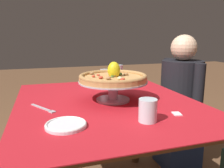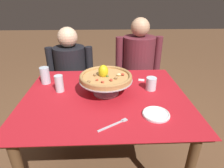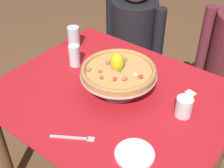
{
  "view_description": "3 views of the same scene",
  "coord_description": "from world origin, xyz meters",
  "px_view_note": "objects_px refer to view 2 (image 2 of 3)",
  "views": [
    {
      "loc": [
        1.18,
        -0.33,
        1.1
      ],
      "look_at": [
        0.05,
        0.02,
        0.85
      ],
      "focal_mm": 36.22,
      "sensor_mm": 36.0,
      "label": 1
    },
    {
      "loc": [
        -0.0,
        -1.2,
        1.42
      ],
      "look_at": [
        0.05,
        0.11,
        0.78
      ],
      "focal_mm": 30.25,
      "sensor_mm": 36.0,
      "label": 2
    },
    {
      "loc": [
        0.73,
        -0.96,
        1.74
      ],
      "look_at": [
        -0.02,
        0.02,
        0.78
      ],
      "focal_mm": 48.83,
      "sensor_mm": 36.0,
      "label": 3
    }
  ],
  "objects_px": {
    "pizza_stand": "(107,84)",
    "water_glass_side_right": "(152,84)",
    "dinner_fork": "(115,124)",
    "water_glass_side_left": "(60,85)",
    "sugar_packet": "(142,80)",
    "pizza": "(106,76)",
    "side_plate": "(157,114)",
    "diner_left": "(72,80)",
    "water_glass_back_left": "(46,76)",
    "diner_right": "(138,74)"
  },
  "relations": [
    {
      "from": "pizza",
      "to": "sugar_packet",
      "type": "distance_m",
      "value": 0.4
    },
    {
      "from": "water_glass_side_left",
      "to": "water_glass_back_left",
      "type": "relative_size",
      "value": 0.94
    },
    {
      "from": "water_glass_side_left",
      "to": "diner_right",
      "type": "distance_m",
      "value": 1.02
    },
    {
      "from": "sugar_packet",
      "to": "pizza",
      "type": "bearing_deg",
      "value": -144.77
    },
    {
      "from": "diner_left",
      "to": "pizza_stand",
      "type": "bearing_deg",
      "value": -61.79
    },
    {
      "from": "diner_left",
      "to": "water_glass_side_right",
      "type": "bearing_deg",
      "value": -42.33
    },
    {
      "from": "pizza_stand",
      "to": "dinner_fork",
      "type": "height_order",
      "value": "pizza_stand"
    },
    {
      "from": "water_glass_side_left",
      "to": "water_glass_side_right",
      "type": "bearing_deg",
      "value": -0.06
    },
    {
      "from": "dinner_fork",
      "to": "diner_right",
      "type": "xyz_separation_m",
      "value": [
        0.32,
        1.12,
        -0.16
      ]
    },
    {
      "from": "water_glass_side_right",
      "to": "diner_left",
      "type": "bearing_deg",
      "value": 137.67
    },
    {
      "from": "side_plate",
      "to": "diner_left",
      "type": "xyz_separation_m",
      "value": [
        -0.68,
        1.0,
        -0.22
      ]
    },
    {
      "from": "water_glass_side_left",
      "to": "side_plate",
      "type": "distance_m",
      "value": 0.74
    },
    {
      "from": "pizza_stand",
      "to": "water_glass_back_left",
      "type": "bearing_deg",
      "value": 158.24
    },
    {
      "from": "side_plate",
      "to": "diner_left",
      "type": "height_order",
      "value": "diner_left"
    },
    {
      "from": "pizza_stand",
      "to": "side_plate",
      "type": "xyz_separation_m",
      "value": [
        0.3,
        -0.29,
        -0.07
      ]
    },
    {
      "from": "side_plate",
      "to": "diner_right",
      "type": "relative_size",
      "value": 0.14
    },
    {
      "from": "water_glass_side_right",
      "to": "water_glass_side_left",
      "type": "xyz_separation_m",
      "value": [
        -0.69,
        0.0,
        0.01
      ]
    },
    {
      "from": "water_glass_side_left",
      "to": "water_glass_back_left",
      "type": "height_order",
      "value": "water_glass_back_left"
    },
    {
      "from": "dinner_fork",
      "to": "sugar_packet",
      "type": "relative_size",
      "value": 3.56
    },
    {
      "from": "dinner_fork",
      "to": "diner_right",
      "type": "height_order",
      "value": "diner_right"
    },
    {
      "from": "pizza_stand",
      "to": "sugar_packet",
      "type": "bearing_deg",
      "value": 35.4
    },
    {
      "from": "pizza",
      "to": "side_plate",
      "type": "distance_m",
      "value": 0.44
    },
    {
      "from": "side_plate",
      "to": "sugar_packet",
      "type": "relative_size",
      "value": 3.35
    },
    {
      "from": "pizza",
      "to": "diner_right",
      "type": "bearing_deg",
      "value": 63.65
    },
    {
      "from": "diner_left",
      "to": "dinner_fork",
      "type": "bearing_deg",
      "value": -68.67
    },
    {
      "from": "pizza_stand",
      "to": "water_glass_side_right",
      "type": "relative_size",
      "value": 3.88
    },
    {
      "from": "dinner_fork",
      "to": "diner_left",
      "type": "bearing_deg",
      "value": 111.33
    },
    {
      "from": "pizza",
      "to": "water_glass_side_left",
      "type": "xyz_separation_m",
      "value": [
        -0.35,
        0.05,
        -0.08
      ]
    },
    {
      "from": "pizza",
      "to": "side_plate",
      "type": "bearing_deg",
      "value": -44.18
    },
    {
      "from": "side_plate",
      "to": "dinner_fork",
      "type": "relative_size",
      "value": 0.94
    },
    {
      "from": "pizza",
      "to": "water_glass_back_left",
      "type": "xyz_separation_m",
      "value": [
        -0.49,
        0.2,
        -0.08
      ]
    },
    {
      "from": "pizza_stand",
      "to": "diner_left",
      "type": "bearing_deg",
      "value": 118.21
    },
    {
      "from": "dinner_fork",
      "to": "sugar_packet",
      "type": "height_order",
      "value": "dinner_fork"
    },
    {
      "from": "pizza",
      "to": "water_glass_side_left",
      "type": "bearing_deg",
      "value": 172.41
    },
    {
      "from": "dinner_fork",
      "to": "water_glass_side_right",
      "type": "bearing_deg",
      "value": 54.42
    },
    {
      "from": "diner_left",
      "to": "water_glass_back_left",
      "type": "bearing_deg",
      "value": -102.72
    },
    {
      "from": "pizza_stand",
      "to": "diner_right",
      "type": "bearing_deg",
      "value": 63.74
    },
    {
      "from": "water_glass_back_left",
      "to": "sugar_packet",
      "type": "relative_size",
      "value": 2.73
    },
    {
      "from": "sugar_packet",
      "to": "diner_right",
      "type": "bearing_deg",
      "value": 83.41
    },
    {
      "from": "pizza",
      "to": "diner_left",
      "type": "height_order",
      "value": "diner_left"
    },
    {
      "from": "pizza",
      "to": "sugar_packet",
      "type": "relative_size",
      "value": 7.52
    },
    {
      "from": "pizza",
      "to": "pizza_stand",
      "type": "bearing_deg",
      "value": -30.15
    },
    {
      "from": "water_glass_side_left",
      "to": "sugar_packet",
      "type": "distance_m",
      "value": 0.68
    },
    {
      "from": "water_glass_back_left",
      "to": "side_plate",
      "type": "height_order",
      "value": "water_glass_back_left"
    },
    {
      "from": "water_glass_side_right",
      "to": "sugar_packet",
      "type": "xyz_separation_m",
      "value": [
        -0.04,
        0.17,
        -0.04
      ]
    },
    {
      "from": "dinner_fork",
      "to": "pizza",
      "type": "bearing_deg",
      "value": 96.79
    },
    {
      "from": "water_glass_side_right",
      "to": "diner_right",
      "type": "height_order",
      "value": "diner_right"
    },
    {
      "from": "sugar_packet",
      "to": "diner_left",
      "type": "distance_m",
      "value": 0.87
    },
    {
      "from": "side_plate",
      "to": "dinner_fork",
      "type": "distance_m",
      "value": 0.27
    },
    {
      "from": "diner_right",
      "to": "pizza_stand",
      "type": "bearing_deg",
      "value": -116.26
    }
  ]
}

